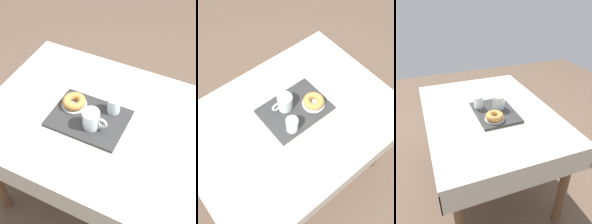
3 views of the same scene
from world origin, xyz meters
TOP-DOWN VIEW (x-y plane):
  - ground_plane at (0.00, 0.00)m, footprint 6.00×6.00m
  - dining_table at (0.00, 0.00)m, footprint 1.23×0.90m
  - serving_tray at (0.05, 0.03)m, footprint 0.38×0.28m
  - tea_mug_left at (0.02, 0.08)m, footprint 0.13×0.09m
  - water_glass_near at (-0.04, -0.06)m, footprint 0.07×0.07m
  - donut_plate_left at (0.16, -0.01)m, footprint 0.13×0.13m
  - sugar_donut_left at (0.16, -0.01)m, footprint 0.12×0.12m
  - paper_napkin at (-0.24, 0.09)m, footprint 0.12×0.12m

SIDE VIEW (x-z plane):
  - ground_plane at x=0.00m, z-range 0.00..0.00m
  - dining_table at x=0.00m, z-range 0.26..1.03m
  - paper_napkin at x=-0.24m, z-range 0.77..0.77m
  - serving_tray at x=0.05m, z-range 0.77..0.78m
  - donut_plate_left at x=0.16m, z-range 0.78..0.79m
  - sugar_donut_left at x=0.16m, z-range 0.79..0.83m
  - water_glass_near at x=-0.04m, z-range 0.78..0.87m
  - tea_mug_left at x=0.02m, z-range 0.78..0.88m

